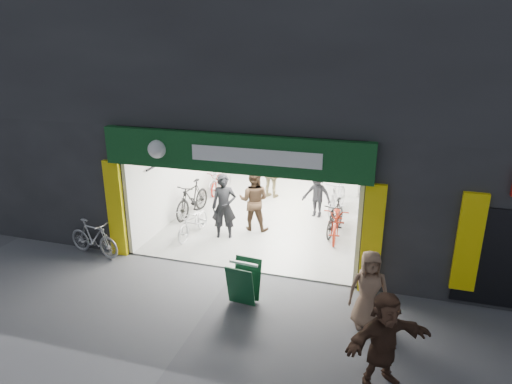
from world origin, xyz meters
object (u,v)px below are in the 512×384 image
at_px(bike_left_front, 193,222).
at_px(bike_right_front, 335,217).
at_px(sandwich_board, 244,281).
at_px(pedestrian_near, 369,290).
at_px(parked_bike, 94,238).

bearing_deg(bike_left_front, bike_right_front, 24.07).
xyz_separation_m(bike_left_front, sandwich_board, (2.49, -2.89, 0.08)).
xyz_separation_m(bike_right_front, pedestrian_near, (1.20, -4.35, 0.31)).
distance_m(bike_left_front, parked_bike, 2.76).
relative_size(bike_left_front, pedestrian_near, 1.04).
bearing_deg(parked_bike, bike_right_front, -50.61).
bearing_deg(sandwich_board, bike_right_front, 76.55).
bearing_deg(pedestrian_near, bike_left_front, 136.27).
height_order(bike_left_front, bike_right_front, bike_right_front).
relative_size(bike_left_front, bike_right_front, 1.01).
distance_m(bike_right_front, parked_bike, 6.79).
bearing_deg(bike_left_front, pedestrian_near, -25.58).
xyz_separation_m(bike_left_front, parked_bike, (-2.04, -1.87, 0.05)).
bearing_deg(parked_bike, pedestrian_near, -88.00).
bearing_deg(bike_right_front, parked_bike, -142.93).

